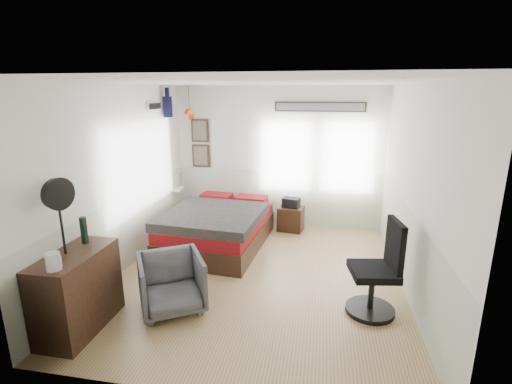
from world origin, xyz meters
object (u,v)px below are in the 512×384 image
bed (218,227)px  task_chair (378,276)px  nightstand (291,219)px  armchair (171,283)px  dresser (78,291)px

bed → task_chair: 2.92m
nightstand → task_chair: task_chair is taller
armchair → task_chair: 2.47m
dresser → bed: bearing=70.9°
dresser → armchair: dresser is taller
bed → nightstand: bed is taller
nightstand → task_chair: (1.26, -2.59, 0.24)m
nightstand → dresser: bearing=-111.0°
bed → task_chair: (2.42, -1.62, 0.14)m
armchair → task_chair: size_ratio=0.65×
bed → dresser: 2.68m
bed → armchair: size_ratio=2.97×
dresser → nightstand: dresser is taller
bed → dresser: dresser is taller
bed → nightstand: size_ratio=4.87×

